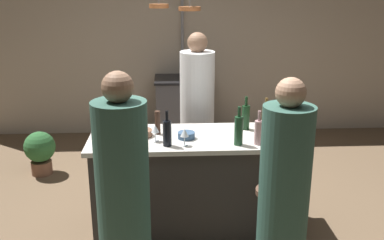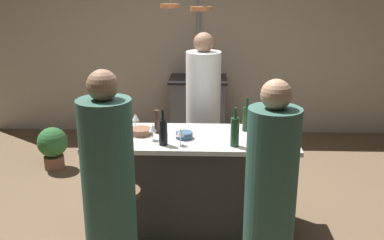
% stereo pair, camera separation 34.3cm
% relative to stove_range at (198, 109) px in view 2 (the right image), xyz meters
% --- Properties ---
extents(ground_plane, '(9.00, 9.00, 0.00)m').
position_rel_stove_range_xyz_m(ground_plane, '(0.00, -2.45, -0.45)').
color(ground_plane, brown).
extents(back_wall, '(6.40, 0.16, 2.60)m').
position_rel_stove_range_xyz_m(back_wall, '(0.00, 0.40, 0.85)').
color(back_wall, '#BCAD99').
rests_on(back_wall, ground_plane).
extents(kitchen_island, '(1.80, 0.72, 0.90)m').
position_rel_stove_range_xyz_m(kitchen_island, '(0.00, -2.45, 0.01)').
color(kitchen_island, '#332D2B').
rests_on(kitchen_island, ground_plane).
extents(stove_range, '(0.80, 0.64, 0.89)m').
position_rel_stove_range_xyz_m(stove_range, '(0.00, 0.00, 0.00)').
color(stove_range, '#47474C').
rests_on(stove_range, ground_plane).
extents(chef, '(0.36, 0.36, 1.70)m').
position_rel_stove_range_xyz_m(chef, '(0.09, -1.60, 0.34)').
color(chef, white).
rests_on(chef, ground_plane).
extents(bar_stool_right, '(0.28, 0.28, 0.68)m').
position_rel_stove_range_xyz_m(bar_stool_right, '(0.57, -3.07, -0.07)').
color(bar_stool_right, '#4C4C51').
rests_on(bar_stool_right, ground_plane).
extents(guest_right, '(0.34, 0.34, 1.62)m').
position_rel_stove_range_xyz_m(guest_right, '(0.56, -3.42, 0.31)').
color(guest_right, '#33594C').
rests_on(guest_right, ground_plane).
extents(bar_stool_left, '(0.28, 0.28, 0.68)m').
position_rel_stove_range_xyz_m(bar_stool_left, '(-0.49, -3.07, -0.07)').
color(bar_stool_left, '#4C4C51').
rests_on(bar_stool_left, ground_plane).
extents(guest_left, '(0.35, 0.35, 1.67)m').
position_rel_stove_range_xyz_m(guest_left, '(-0.52, -3.42, 0.33)').
color(guest_left, '#33594C').
rests_on(guest_left, ground_plane).
extents(overhead_pot_rack, '(0.59, 1.32, 2.17)m').
position_rel_stove_range_xyz_m(overhead_pot_rack, '(-0.05, -0.38, 1.18)').
color(overhead_pot_rack, gray).
rests_on(overhead_pot_rack, ground_plane).
extents(potted_plant, '(0.36, 0.36, 0.52)m').
position_rel_stove_range_xyz_m(potted_plant, '(-1.72, -1.15, -0.15)').
color(potted_plant, brown).
rests_on(potted_plant, ground_plane).
extents(pepper_mill, '(0.05, 0.05, 0.21)m').
position_rel_stove_range_xyz_m(pepper_mill, '(-0.31, -2.38, 0.56)').
color(pepper_mill, '#382319').
rests_on(pepper_mill, kitchen_island).
extents(wine_bottle_green, '(0.07, 0.07, 0.33)m').
position_rel_stove_range_xyz_m(wine_bottle_green, '(0.36, -2.68, 0.58)').
color(wine_bottle_green, '#193D23').
rests_on(wine_bottle_green, kitchen_island).
extents(wine_bottle_amber, '(0.07, 0.07, 0.32)m').
position_rel_stove_range_xyz_m(wine_bottle_amber, '(0.64, -2.41, 0.58)').
color(wine_bottle_amber, brown).
rests_on(wine_bottle_amber, kitchen_island).
extents(wine_bottle_red, '(0.07, 0.07, 0.30)m').
position_rel_stove_range_xyz_m(wine_bottle_red, '(0.49, -2.28, 0.57)').
color(wine_bottle_red, '#143319').
rests_on(wine_bottle_red, kitchen_island).
extents(wine_bottle_dark, '(0.07, 0.07, 0.30)m').
position_rel_stove_range_xyz_m(wine_bottle_dark, '(-0.22, -2.67, 0.57)').
color(wine_bottle_dark, black).
rests_on(wine_bottle_dark, kitchen_island).
extents(wine_bottle_rose, '(0.07, 0.07, 0.29)m').
position_rel_stove_range_xyz_m(wine_bottle_rose, '(0.53, -2.67, 0.56)').
color(wine_bottle_rose, '#B78C8E').
rests_on(wine_bottle_rose, kitchen_island).
extents(wine_glass_by_chef, '(0.07, 0.07, 0.15)m').
position_rel_stove_range_xyz_m(wine_glass_by_chef, '(-0.08, -2.68, 0.56)').
color(wine_glass_by_chef, silver).
rests_on(wine_glass_by_chef, kitchen_island).
extents(wine_glass_near_right_guest, '(0.07, 0.07, 0.15)m').
position_rel_stove_range_xyz_m(wine_glass_near_right_guest, '(-0.51, -2.28, 0.56)').
color(wine_glass_near_right_guest, silver).
rests_on(wine_glass_near_right_guest, kitchen_island).
extents(wine_glass_near_left_guest, '(0.07, 0.07, 0.15)m').
position_rel_stove_range_xyz_m(wine_glass_near_left_guest, '(-0.32, -2.56, 0.56)').
color(wine_glass_near_left_guest, silver).
rests_on(wine_glass_near_left_guest, kitchen_island).
extents(mixing_bowl_wooden, '(0.19, 0.19, 0.06)m').
position_rel_stove_range_xyz_m(mixing_bowl_wooden, '(-0.45, -2.42, 0.48)').
color(mixing_bowl_wooden, brown).
rests_on(mixing_bowl_wooden, kitchen_island).
extents(mixing_bowl_blue, '(0.15, 0.15, 0.06)m').
position_rel_stove_range_xyz_m(mixing_bowl_blue, '(-0.06, -2.51, 0.48)').
color(mixing_bowl_blue, '#334C6B').
rests_on(mixing_bowl_blue, kitchen_island).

